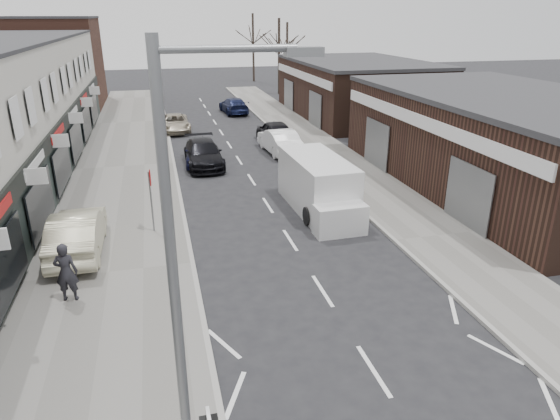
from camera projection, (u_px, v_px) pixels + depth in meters
pavement_left at (124, 167)px, 29.01m from camera, size 5.50×64.00×0.12m
pavement_right at (328, 153)px, 31.84m from camera, size 3.50×64.00×0.12m
brick_block_far at (55, 64)px, 46.81m from camera, size 8.00×10.00×8.00m
right_unit_near at (507, 143)px, 25.34m from camera, size 10.00×18.00×4.50m
right_unit_far at (357, 89)px, 43.40m from camera, size 10.00×16.00×4.50m
tree_far_a at (279, 94)px, 56.07m from camera, size 3.60×3.60×8.00m
tree_far_b at (287, 86)px, 62.05m from camera, size 3.60×3.60×7.50m
tree_far_c at (254, 81)px, 66.79m from camera, size 3.60×3.60×8.50m
street_lamp at (186, 287)px, 7.26m from camera, size 2.23×0.22×8.00m
warning_sign at (150, 182)px, 19.56m from camera, size 0.12×0.80×2.70m
white_van at (319, 186)px, 22.41m from camera, size 2.34×6.21×2.39m
sedan_on_pavement at (77, 232)px, 18.19m from camera, size 1.69×4.80×1.58m
pedestrian at (66, 272)px, 15.06m from camera, size 0.75×0.54×1.89m
parked_car_left_a at (200, 151)px, 29.71m from camera, size 2.07×4.35×1.43m
parked_car_left_b at (203, 154)px, 29.19m from camera, size 2.09×5.06×1.46m
parked_car_left_c at (175, 123)px, 37.86m from camera, size 2.19×4.62×1.27m
parked_car_right_a at (279, 141)px, 31.97m from camera, size 1.98×4.84×1.56m
parked_car_right_b at (275, 132)px, 34.29m from camera, size 1.94×4.75×1.61m
parked_car_right_c at (234, 105)px, 44.91m from camera, size 2.30×4.90×1.38m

